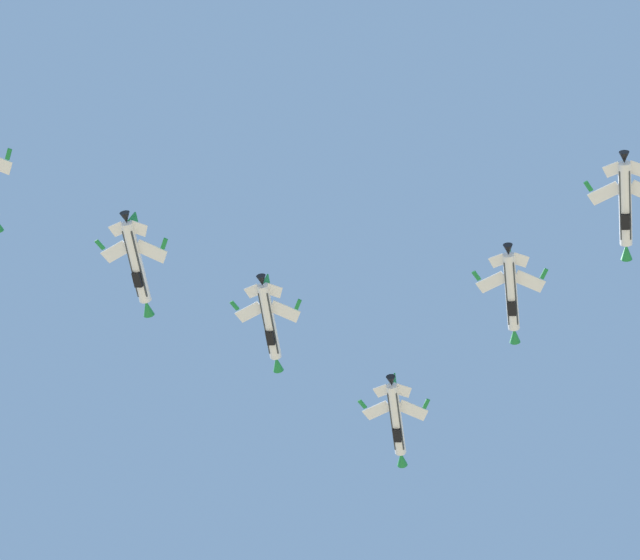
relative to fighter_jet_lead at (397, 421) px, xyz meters
The scene contains 5 objects.
fighter_jet_lead is the anchor object (origin of this frame).
fighter_jet_left_wing 23.76m from the fighter_jet_lead, 127.07° to the right, with size 10.43×15.96×4.38m.
fighter_jet_right_wing 25.34m from the fighter_jet_lead, 36.24° to the right, with size 10.45×15.96×4.38m.
fighter_jet_left_outer 44.63m from the fighter_jet_lead, 129.47° to the right, with size 10.37×15.96×4.42m.
fighter_jet_right_outer 45.38m from the fighter_jet_lead, 34.84° to the right, with size 10.39×15.96×4.38m.
Camera 1 is at (-1.29, -6.64, 1.78)m, focal length 67.71 mm.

